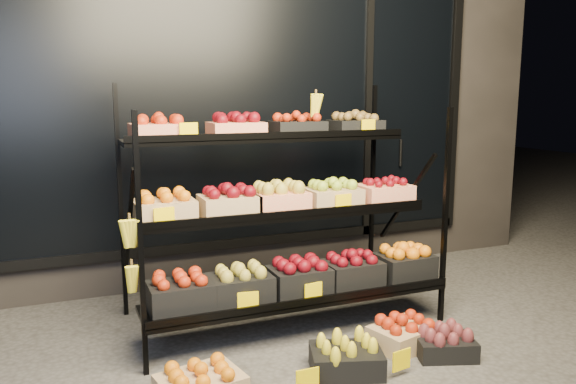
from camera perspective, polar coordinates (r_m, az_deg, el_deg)
name	(u,v)px	position (r m, az deg, el deg)	size (l,w,h in m)	color
ground	(321,356)	(3.58, 3.39, -16.31)	(24.00, 24.00, 0.00)	#514F4C
building	(208,78)	(5.67, -8.10, 11.39)	(6.00, 2.08, 3.50)	#2D2826
display_rack	(283,212)	(3.85, -0.50, -2.05)	(2.18, 1.02, 1.71)	black
tag_floor_b	(401,367)	(3.39, 11.43, -16.99)	(0.13, 0.01, 0.12)	#FCD400
floor_crate_left	(200,384)	(3.11, -8.88, -18.73)	(0.47, 0.38, 0.21)	tan
floor_crate_midleft	(346,357)	(3.37, 5.94, -16.29)	(0.48, 0.41, 0.20)	black
floor_crate_midright	(403,332)	(3.74, 11.64, -13.79)	(0.46, 0.39, 0.20)	tan
floor_crate_right	(445,343)	(3.67, 15.66, -14.54)	(0.41, 0.35, 0.18)	black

